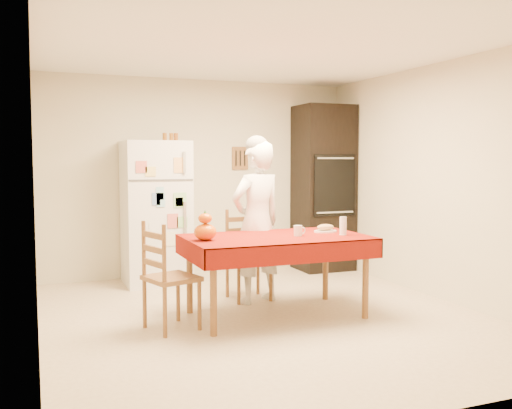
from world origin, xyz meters
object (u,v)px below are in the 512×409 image
coffee_mug (298,231)px  pumpkin_lower (205,232)px  bread_plate (325,231)px  refrigerator (156,213)px  chair_far (246,251)px  chair_left (165,273)px  seated_woman (257,222)px  dining_table (276,243)px  oven_cabinet (323,188)px  wine_glass (343,226)px

coffee_mug → pumpkin_lower: pumpkin_lower is taller
pumpkin_lower → bread_plate: bearing=5.3°
refrigerator → chair_far: (0.75, -1.10, -0.34)m
pumpkin_lower → chair_left: bearing=-172.4°
seated_woman → dining_table: bearing=71.4°
coffee_mug → bread_plate: bearing=22.5°
chair_left → seated_woman: bearing=-77.0°
dining_table → oven_cabinet: bearing=51.5°
refrigerator → coffee_mug: bearing=-63.6°
refrigerator → chair_far: refrigerator is taller
chair_left → wine_glass: chair_left is taller
dining_table → chair_far: 0.78m
refrigerator → bread_plate: size_ratio=7.08×
coffee_mug → bread_plate: (0.38, 0.16, -0.04)m
chair_far → seated_woman: seated_woman is taller
chair_left → coffee_mug: 1.31m
pumpkin_lower → dining_table: bearing=2.5°
chair_left → bread_plate: 1.68m
seated_woman → bread_plate: seated_woman is taller
chair_far → pumpkin_lower: bearing=-132.7°
chair_far → chair_left: 1.35m
oven_cabinet → chair_far: 2.00m
seated_woman → bread_plate: size_ratio=6.96×
chair_far → bread_plate: (0.59, -0.67, 0.26)m
oven_cabinet → chair_left: 3.32m
oven_cabinet → dining_table: oven_cabinet is taller
coffee_mug → bread_plate: coffee_mug is taller
bread_plate → chair_left: bearing=-174.2°
seated_woman → chair_far: bearing=-94.7°
oven_cabinet → dining_table: (-1.52, -1.90, -0.41)m
oven_cabinet → chair_left: bearing=-142.6°
seated_woman → wine_glass: seated_woman is taller
dining_table → coffee_mug: coffee_mug is taller
refrigerator → bread_plate: bearing=-53.0°
oven_cabinet → wine_glass: 2.26m
bread_plate → wine_glass: bearing=-76.7°
dining_table → seated_woman: (0.02, 0.56, 0.14)m
oven_cabinet → bread_plate: (-0.95, -1.82, -0.33)m
chair_far → refrigerator: bearing=122.5°
oven_cabinet → dining_table: size_ratio=1.29×
chair_left → seated_woman: (1.10, 0.64, 0.33)m
refrigerator → wine_glass: bearing=-55.3°
coffee_mug → chair_far: bearing=104.3°
refrigerator → pumpkin_lower: (0.06, -1.89, -0.01)m
dining_table → pumpkin_lower: (-0.70, -0.03, 0.15)m
chair_left → bread_plate: (1.65, 0.17, 0.26)m
seated_woman → coffee_mug: bearing=89.0°
dining_table → chair_left: chair_left is taller
dining_table → chair_left: size_ratio=1.79×
chair_far → coffee_mug: chair_far is taller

